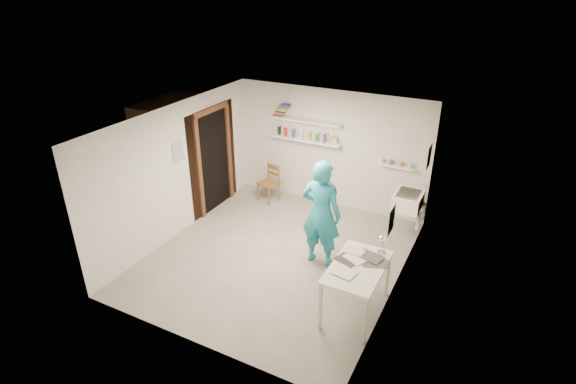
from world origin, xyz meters
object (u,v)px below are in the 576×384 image
at_px(desk_lamp, 383,240).
at_px(belfast_sink, 408,201).
at_px(wall_clock, 327,191).
at_px(man, 321,214).
at_px(work_table, 356,289).
at_px(wooden_chair, 268,183).

bearing_deg(desk_lamp, belfast_sink, 92.41).
distance_m(belfast_sink, wall_clock, 1.75).
relative_size(man, work_table, 1.58).
distance_m(wall_clock, desk_lamp, 1.32).
relative_size(man, wooden_chair, 2.27).
bearing_deg(desk_lamp, wooden_chair, 146.21).
xyz_separation_m(work_table, desk_lamp, (0.19, 0.46, 0.61)).
xyz_separation_m(belfast_sink, man, (-1.04, -1.51, 0.22)).
relative_size(belfast_sink, man, 0.33).
xyz_separation_m(wooden_chair, work_table, (2.79, -2.46, -0.02)).
relative_size(wall_clock, desk_lamp, 2.27).
xyz_separation_m(man, wall_clock, (-0.00, 0.22, 0.31)).
relative_size(wooden_chair, desk_lamp, 5.57).
bearing_deg(desk_lamp, work_table, -112.42).
height_order(wall_clock, wooden_chair, wall_clock).
xyz_separation_m(man, desk_lamp, (1.13, -0.43, 0.08)).
bearing_deg(belfast_sink, work_table, -92.61).
bearing_deg(wooden_chair, desk_lamp, -16.50).
distance_m(wall_clock, work_table, 1.68).
height_order(man, desk_lamp, man).
relative_size(belfast_sink, desk_lamp, 4.13).
relative_size(wall_clock, wooden_chair, 0.41).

